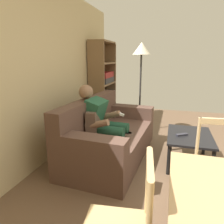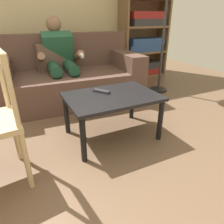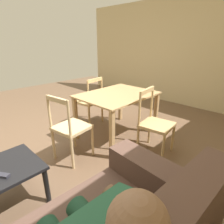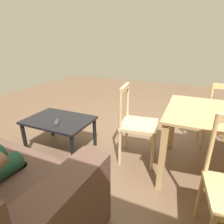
# 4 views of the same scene
# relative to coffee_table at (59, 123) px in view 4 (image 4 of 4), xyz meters

# --- Properties ---
(ground_plane) EXTENTS (8.68, 8.68, 0.00)m
(ground_plane) POSITION_rel_coffee_table_xyz_m (-1.07, -0.64, -0.38)
(ground_plane) COLOR brown
(coffee_table) EXTENTS (0.86, 0.60, 0.44)m
(coffee_table) POSITION_rel_coffee_table_xyz_m (0.00, 0.00, 0.00)
(coffee_table) COLOR black
(coffee_table) RESTS_ON ground_plane
(tv_remote) EXTENTS (0.14, 0.17, 0.02)m
(tv_remote) POSITION_rel_coffee_table_xyz_m (-0.06, 0.11, 0.07)
(tv_remote) COLOR #2D2D38
(tv_remote) RESTS_ON coffee_table
(dining_chair_facing_couch) EXTENTS (0.47, 0.47, 0.93)m
(dining_chair_facing_couch) POSITION_rel_coffee_table_xyz_m (-1.01, -0.20, 0.09)
(dining_chair_facing_couch) COLOR #D1B27F
(dining_chair_facing_couch) RESTS_ON ground_plane
(dining_chair_by_doorway) EXTENTS (0.47, 0.47, 0.92)m
(dining_chair_by_doorway) POSITION_rel_coffee_table_xyz_m (-1.95, -0.94, 0.08)
(dining_chair_by_doorway) COLOR tan
(dining_chair_by_doorway) RESTS_ON ground_plane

